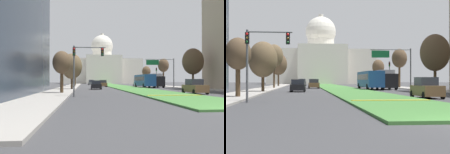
{
  "view_description": "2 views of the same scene",
  "coord_description": "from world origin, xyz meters",
  "views": [
    {
      "loc": [
        -9.14,
        -12.56,
        1.69
      ],
      "look_at": [
        -0.69,
        64.76,
        2.7
      ],
      "focal_mm": 40.14,
      "sensor_mm": 36.0,
      "label": 1
    },
    {
      "loc": [
        -6.14,
        -12.16,
        1.64
      ],
      "look_at": [
        0.63,
        57.96,
        2.15
      ],
      "focal_mm": 55.63,
      "sensor_mm": 36.0,
      "label": 2
    }
  ],
  "objects": [
    {
      "name": "ground_plane",
      "position": [
        0.0,
        59.66,
        0.0
      ],
      "size": [
        262.48,
        262.48,
        0.0
      ],
      "primitive_type": "plane",
      "color": "#3D3D3F"
    },
    {
      "name": "grass_median",
      "position": [
        0.0,
        53.69,
        0.07
      ],
      "size": [
        6.33,
        107.38,
        0.14
      ],
      "primitive_type": "cube",
      "color": "#427A38",
      "rests_on": "ground_plane"
    },
    {
      "name": "median_curb_nose",
      "position": [
        0.0,
        12.18,
        0.16
      ],
      "size": [
        5.7,
        0.5,
        0.04
      ],
      "primitive_type": "cube",
      "color": "gold",
      "rests_on": "grass_median"
    },
    {
      "name": "lane_dashes_right",
      "position": [
        6.94,
        44.45,
        0.0
      ],
      "size": [
        0.16,
        58.92,
        0.01
      ],
      "color": "silver",
      "rests_on": "ground_plane"
    },
    {
      "name": "sidewalk_left",
      "position": [
        -12.72,
        47.72,
        0.07
      ],
      "size": [
        4.0,
        107.38,
        0.15
      ],
      "primitive_type": "cube",
      "color": "#9E9991",
      "rests_on": "ground_plane"
    },
    {
      "name": "sidewalk_right",
      "position": [
        12.72,
        47.72,
        0.07
      ],
      "size": [
        4.0,
        107.38,
        0.15
      ],
      "primitive_type": "cube",
      "color": "#9E9991",
      "rests_on": "ground_plane"
    },
    {
      "name": "capitol_building",
      "position": [
        0.0,
        118.42,
        8.04
      ],
      "size": [
        38.56,
        27.75,
        26.44
      ],
      "color": "silver",
      "rests_on": "ground_plane"
    },
    {
      "name": "traffic_light_near_left",
      "position": [
        -9.38,
        13.01,
        3.8
      ],
      "size": [
        3.34,
        0.35,
        5.2
      ],
      "color": "#515456",
      "rests_on": "ground_plane"
    },
    {
      "name": "traffic_light_far_right",
      "position": [
        10.22,
        53.6,
        3.31
      ],
      "size": [
        0.28,
        0.35,
        5.2
      ],
      "color": "#515456",
      "rests_on": "ground_plane"
    },
    {
      "name": "overhead_guide_sign",
      "position": [
        7.94,
        40.76,
        4.69
      ],
      "size": [
        6.53,
        0.2,
        6.5
      ],
      "color": "#515456",
      "rests_on": "ground_plane"
    },
    {
      "name": "street_tree_left_near",
      "position": [
        -11.97,
        18.95,
        3.83
      ],
      "size": [
        2.28,
        2.28,
        5.33
      ],
      "color": "#4C3823",
      "rests_on": "ground_plane"
    },
    {
      "name": "street_tree_left_mid",
      "position": [
        -11.44,
        32.72,
        4.19
      ],
      "size": [
        3.68,
        3.68,
        6.51
      ],
      "color": "#4C3823",
      "rests_on": "ground_plane"
    },
    {
      "name": "street_tree_right_mid",
      "position": [
        11.44,
        33.23,
        5.27
      ],
      "size": [
        4.02,
        4.02,
        7.8
      ],
      "color": "#4C3823",
      "rests_on": "ground_plane"
    },
    {
      "name": "street_tree_left_far",
      "position": [
        -11.68,
        51.69,
        5.93
      ],
      "size": [
        3.32,
        3.32,
        8.05
      ],
      "color": "#4C3823",
      "rests_on": "ground_plane"
    },
    {
      "name": "street_tree_right_far",
      "position": [
        12.18,
        53.54,
        5.69
      ],
      "size": [
        2.95,
        2.95,
        7.61
      ],
      "color": "#4C3823",
      "rests_on": "ground_plane"
    },
    {
      "name": "street_tree_left_distant",
      "position": [
        -12.19,
        69.01,
        5.19
      ],
      "size": [
        4.03,
        4.03,
        7.73
      ],
      "color": "#4C3823",
      "rests_on": "ground_plane"
    },
    {
      "name": "street_tree_right_distant",
      "position": [
        11.44,
        69.54,
        4.58
      ],
      "size": [
        2.87,
        2.87,
        6.44
      ],
      "color": "#4C3823",
      "rests_on": "ground_plane"
    },
    {
      "name": "sedan_lead_stopped",
      "position": [
        4.52,
        17.38,
        0.86
      ],
      "size": [
        1.82,
        4.12,
        1.85
      ],
      "color": "brown",
      "rests_on": "ground_plane"
    },
    {
      "name": "sedan_midblock",
      "position": [
        -7.01,
        34.38,
        0.78
      ],
      "size": [
        2.06,
        4.27,
        1.65
      ],
      "color": "black",
      "rests_on": "ground_plane"
    },
    {
      "name": "sedan_distant",
      "position": [
        -4.45,
        52.08,
        0.81
      ],
      "size": [
        2.02,
        4.21,
        1.74
      ],
      "color": "brown",
      "rests_on": "ground_plane"
    },
    {
      "name": "sedan_far_horizon",
      "position": [
        6.74,
        61.71,
        0.86
      ],
      "size": [
        1.99,
        4.66,
        1.85
      ],
      "color": "#BCBCC1",
      "rests_on": "ground_plane"
    },
    {
      "name": "sedan_very_far",
      "position": [
        -6.82,
        79.36,
        0.84
      ],
      "size": [
        2.18,
        4.64,
        1.81
      ],
      "color": "#4C5156",
      "rests_on": "ground_plane"
    },
    {
      "name": "box_truck_delivery",
      "position": [
        7.17,
        43.63,
        1.68
      ],
      "size": [
        2.4,
        6.4,
        3.2
      ],
      "color": "black",
      "rests_on": "ground_plane"
    },
    {
      "name": "city_bus",
      "position": [
        4.52,
        43.88,
        1.77
      ],
      "size": [
        2.62,
        11.0,
        2.95
      ],
      "color": "#1E4C8C",
      "rests_on": "ground_plane"
    }
  ]
}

